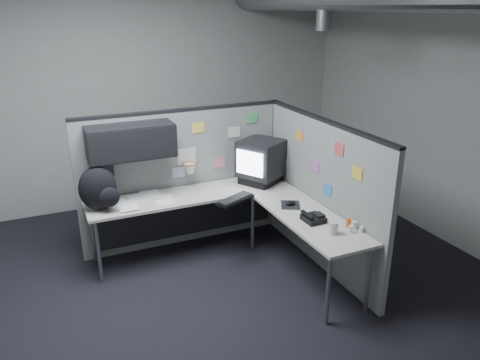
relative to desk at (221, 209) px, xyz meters
name	(u,v)px	position (x,y,z in m)	size (l,w,h in m)	color
room	(291,78)	(0.41, -0.70, 1.48)	(5.62, 5.62, 3.22)	black
partition_back	(170,166)	(-0.40, 0.53, 0.38)	(2.44, 0.42, 1.63)	gray
partition_right	(320,193)	(0.95, -0.49, 0.21)	(0.07, 2.23, 1.63)	gray
desk	(221,209)	(0.00, 0.00, 0.00)	(2.31, 2.11, 0.73)	#BCB6A9
monitor	(261,161)	(0.63, 0.29, 0.38)	(0.61, 0.61, 0.51)	black
keyboard	(235,199)	(0.12, -0.11, 0.14)	(0.48, 0.34, 0.04)	black
mouse	(290,204)	(0.60, -0.46, 0.13)	(0.28, 0.30, 0.05)	black
phone	(313,218)	(0.61, -0.89, 0.15)	(0.19, 0.21, 0.10)	black
bottles	(353,226)	(0.85, -1.20, 0.15)	(0.14, 0.18, 0.09)	silver
cup	(333,228)	(0.63, -1.19, 0.18)	(0.09, 0.09, 0.12)	beige
papers	(140,201)	(-0.82, 0.30, 0.12)	(0.70, 0.51, 0.01)	white
backpack	(99,189)	(-1.24, 0.24, 0.34)	(0.44, 0.39, 0.47)	black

